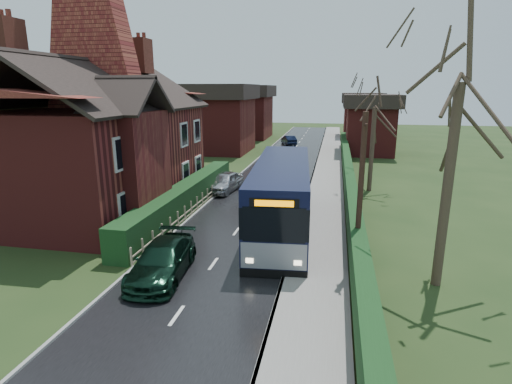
% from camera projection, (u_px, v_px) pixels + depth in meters
% --- Properties ---
extents(ground, '(140.00, 140.00, 0.00)m').
position_uv_depth(ground, '(226.00, 246.00, 18.56)').
color(ground, '#2D3F1B').
rests_on(ground, ground).
extents(road, '(6.00, 100.00, 0.02)m').
position_uv_depth(road, '(264.00, 193.00, 28.06)').
color(road, black).
rests_on(road, ground).
extents(pavement, '(2.50, 100.00, 0.14)m').
position_uv_depth(pavement, '(325.00, 195.00, 27.25)').
color(pavement, slate).
rests_on(pavement, ground).
extents(kerb_right, '(0.12, 100.00, 0.14)m').
position_uv_depth(kerb_right, '(307.00, 194.00, 27.47)').
color(kerb_right, gray).
rests_on(kerb_right, ground).
extents(kerb_left, '(0.12, 100.00, 0.10)m').
position_uv_depth(kerb_left, '(222.00, 190.00, 28.62)').
color(kerb_left, gray).
rests_on(kerb_left, ground).
extents(front_hedge, '(1.20, 16.00, 1.60)m').
position_uv_depth(front_hedge, '(185.00, 198.00, 23.84)').
color(front_hedge, black).
rests_on(front_hedge, ground).
extents(picket_fence, '(0.10, 16.00, 0.90)m').
position_uv_depth(picket_fence, '(197.00, 204.00, 23.79)').
color(picket_fence, '#998A67').
rests_on(picket_fence, ground).
extents(right_wall_hedge, '(0.60, 50.00, 1.80)m').
position_uv_depth(right_wall_hedge, '(349.00, 182.00, 26.72)').
color(right_wall_hedge, maroon).
rests_on(right_wall_hedge, ground).
extents(brick_house, '(9.30, 14.60, 10.30)m').
position_uv_depth(brick_house, '(104.00, 136.00, 23.64)').
color(brick_house, maroon).
rests_on(brick_house, ground).
extents(bus, '(3.57, 11.76, 3.52)m').
position_uv_depth(bus, '(282.00, 197.00, 20.43)').
color(bus, black).
rests_on(bus, ground).
extents(car_silver, '(2.23, 4.29, 1.40)m').
position_uv_depth(car_silver, '(225.00, 182.00, 28.32)').
color(car_silver, '#B4B4B9').
rests_on(car_silver, ground).
extents(car_green, '(2.29, 4.72, 1.32)m').
position_uv_depth(car_green, '(163.00, 260.00, 15.46)').
color(car_green, black).
rests_on(car_green, ground).
extents(car_distant, '(2.51, 3.88, 1.21)m').
position_uv_depth(car_distant, '(289.00, 140.00, 52.10)').
color(car_distant, black).
rests_on(car_distant, ground).
extents(bus_stop_sign, '(0.15, 0.39, 2.56)m').
position_uv_depth(bus_stop_sign, '(299.00, 205.00, 19.18)').
color(bus_stop_sign, slate).
rests_on(bus_stop_sign, ground).
extents(telegraph_pole, '(0.22, 0.81, 6.30)m').
position_uv_depth(telegraph_pole, '(360.00, 194.00, 15.39)').
color(telegraph_pole, black).
rests_on(telegraph_pole, ground).
extents(tree_right_near, '(4.85, 4.85, 10.47)m').
position_uv_depth(tree_right_near, '(463.00, 66.00, 13.02)').
color(tree_right_near, '#3E3024').
rests_on(tree_right_near, ground).
extents(tree_right_far, '(4.36, 4.36, 8.41)m').
position_uv_depth(tree_right_far, '(375.00, 101.00, 27.18)').
color(tree_right_far, '#3A2A22').
rests_on(tree_right_far, ground).
extents(tree_house_side, '(4.05, 4.05, 9.21)m').
position_uv_depth(tree_house_side, '(117.00, 92.00, 28.32)').
color(tree_house_side, '#3B2B23').
rests_on(tree_house_side, ground).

